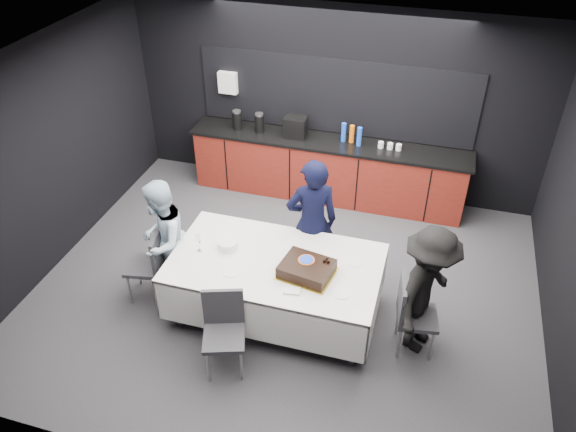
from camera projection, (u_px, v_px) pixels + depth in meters
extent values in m
plane|color=#3B3B40|center=(286.00, 290.00, 6.92)|extent=(6.00, 6.00, 0.00)
cube|color=white|center=(285.00, 71.00, 5.28)|extent=(6.00, 5.00, 0.04)
cube|color=black|center=(335.00, 103.00, 8.05)|extent=(6.00, 0.04, 2.80)
cube|color=black|center=(190.00, 374.00, 4.15)|extent=(6.00, 0.04, 2.80)
cube|color=black|center=(48.00, 157.00, 6.78)|extent=(0.04, 5.00, 2.80)
cube|color=#62160F|center=(327.00, 170.00, 8.37)|extent=(4.00, 0.60, 0.90)
cube|color=black|center=(329.00, 142.00, 8.10)|extent=(4.10, 0.64, 0.04)
cube|color=black|center=(335.00, 97.00, 7.98)|extent=(4.00, 0.03, 1.10)
cube|color=white|center=(228.00, 82.00, 8.27)|extent=(0.28, 0.12, 0.32)
cylinder|color=black|center=(237.00, 120.00, 8.33)|extent=(0.14, 0.14, 0.26)
cylinder|color=black|center=(259.00, 123.00, 8.25)|extent=(0.14, 0.14, 0.26)
cube|color=black|center=(295.00, 127.00, 8.11)|extent=(0.32, 0.24, 0.30)
cylinder|color=blue|center=(344.00, 132.00, 8.00)|extent=(0.07, 0.07, 0.28)
cylinder|color=orange|center=(352.00, 134.00, 7.98)|extent=(0.07, 0.07, 0.26)
cylinder|color=blue|center=(359.00, 137.00, 7.89)|extent=(0.07, 0.07, 0.28)
cylinder|color=white|center=(381.00, 145.00, 7.89)|extent=(0.08, 0.08, 0.09)
cylinder|color=white|center=(390.00, 146.00, 7.86)|extent=(0.08, 0.08, 0.09)
cylinder|color=white|center=(399.00, 147.00, 7.83)|extent=(0.08, 0.08, 0.09)
cylinder|color=#99999E|center=(237.00, 111.00, 8.24)|extent=(0.12, 0.12, 0.03)
cylinder|color=#99999E|center=(259.00, 114.00, 8.16)|extent=(0.12, 0.12, 0.03)
cylinder|color=#99999E|center=(176.00, 301.00, 6.23)|extent=(0.06, 0.06, 0.75)
cylinder|color=#99999E|center=(211.00, 247.00, 7.01)|extent=(0.06, 0.06, 0.75)
cylinder|color=#99999E|center=(354.00, 339.00, 5.77)|extent=(0.06, 0.06, 0.75)
cylinder|color=#99999E|center=(370.00, 277.00, 6.55)|extent=(0.06, 0.06, 0.75)
cube|color=silver|center=(275.00, 263.00, 6.16)|extent=(2.32, 1.32, 0.04)
cube|color=silver|center=(257.00, 322.00, 5.81)|extent=(2.32, 0.02, 0.55)
cube|color=silver|center=(291.00, 246.00, 6.83)|extent=(2.32, 0.02, 0.55)
cube|color=silver|center=(182.00, 262.00, 6.58)|extent=(0.02, 1.32, 0.55)
cube|color=silver|center=(377.00, 301.00, 6.06)|extent=(0.02, 1.32, 0.55)
cube|color=gold|center=(307.00, 273.00, 5.98)|extent=(0.64, 0.56, 0.01)
cube|color=black|center=(307.00, 269.00, 5.94)|extent=(0.59, 0.51, 0.12)
cube|color=black|center=(307.00, 264.00, 5.91)|extent=(0.59, 0.51, 0.01)
cylinder|color=#DB5C12|center=(306.00, 260.00, 5.95)|extent=(0.18, 0.18, 0.00)
cylinder|color=blue|center=(306.00, 259.00, 5.95)|extent=(0.15, 0.15, 0.01)
sphere|color=black|center=(326.00, 259.00, 5.95)|extent=(0.04, 0.04, 0.04)
sphere|color=black|center=(327.00, 261.00, 5.91)|extent=(0.04, 0.04, 0.04)
sphere|color=black|center=(323.00, 261.00, 5.92)|extent=(0.04, 0.04, 0.04)
cylinder|color=white|center=(228.00, 244.00, 6.32)|extent=(0.23, 0.23, 0.10)
cylinder|color=white|center=(231.00, 272.00, 6.01)|extent=(0.19, 0.19, 0.01)
cylinder|color=white|center=(354.00, 261.00, 6.15)|extent=(0.21, 0.21, 0.01)
cylinder|color=white|center=(342.00, 293.00, 5.74)|extent=(0.20, 0.20, 0.01)
cylinder|color=white|center=(296.00, 242.00, 6.43)|extent=(0.18, 0.18, 0.01)
cube|color=white|center=(292.00, 291.00, 5.75)|extent=(0.18, 0.13, 0.03)
cylinder|color=white|center=(200.00, 250.00, 6.30)|extent=(0.06, 0.06, 0.00)
cylinder|color=white|center=(199.00, 246.00, 6.27)|extent=(0.01, 0.01, 0.12)
cylinder|color=white|center=(198.00, 238.00, 6.20)|extent=(0.05, 0.05, 0.10)
cube|color=#323237|center=(145.00, 266.00, 6.59)|extent=(0.49, 0.49, 0.05)
cube|color=#323237|center=(158.00, 250.00, 6.43)|extent=(0.12, 0.42, 0.45)
cylinder|color=#99999E|center=(139.00, 270.00, 6.88)|extent=(0.03, 0.03, 0.44)
cylinder|color=#99999E|center=(130.00, 289.00, 6.61)|extent=(0.03, 0.03, 0.44)
cylinder|color=#99999E|center=(166.00, 272.00, 6.85)|extent=(0.03, 0.03, 0.44)
cylinder|color=#99999E|center=(158.00, 291.00, 6.58)|extent=(0.03, 0.03, 0.44)
cube|color=#323237|center=(417.00, 317.00, 5.92)|extent=(0.48, 0.48, 0.05)
cube|color=#323237|center=(402.00, 298.00, 5.80)|extent=(0.11, 0.42, 0.45)
cylinder|color=#99999E|center=(432.00, 346.00, 5.91)|extent=(0.03, 0.03, 0.44)
cylinder|color=#99999E|center=(429.00, 322.00, 6.18)|extent=(0.03, 0.03, 0.44)
cylinder|color=#99999E|center=(399.00, 343.00, 5.94)|extent=(0.03, 0.03, 0.44)
cylinder|color=#99999E|center=(398.00, 319.00, 6.21)|extent=(0.03, 0.03, 0.44)
cube|color=#323237|center=(224.00, 337.00, 5.69)|extent=(0.53, 0.53, 0.05)
cube|color=#323237|center=(223.00, 306.00, 5.70)|extent=(0.41, 0.17, 0.45)
cylinder|color=#99999E|center=(208.00, 366.00, 5.68)|extent=(0.03, 0.03, 0.44)
cylinder|color=#99999E|center=(241.00, 365.00, 5.70)|extent=(0.03, 0.03, 0.44)
cylinder|color=#99999E|center=(210.00, 341.00, 5.96)|extent=(0.03, 0.03, 0.44)
cylinder|color=#99999E|center=(242.00, 340.00, 5.97)|extent=(0.03, 0.03, 0.44)
imported|color=black|center=(312.00, 223.00, 6.62)|extent=(0.73, 0.62, 1.70)
imported|color=#AAC2D6|center=(162.00, 240.00, 6.49)|extent=(0.65, 0.79, 1.52)
imported|color=black|center=(427.00, 291.00, 5.77)|extent=(0.86, 1.13, 1.55)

